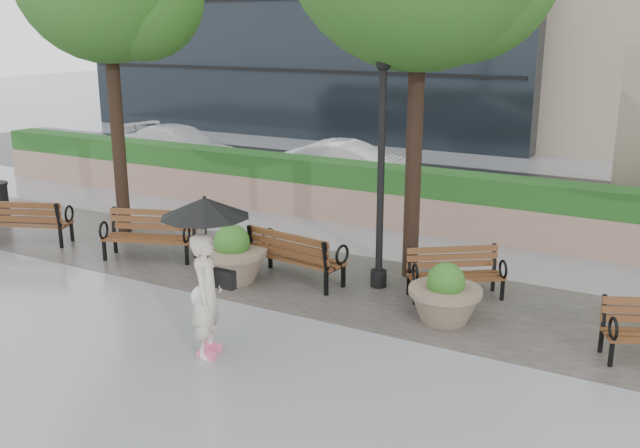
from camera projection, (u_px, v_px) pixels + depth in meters
The scene contains 14 objects.
ground at pixel (184, 335), 10.45m from camera, with size 100.00×100.00×0.00m, color gray.
cobble_strip at pixel (290, 274), 12.98m from camera, with size 28.00×3.20×0.01m, color #383330.
hedge_wall at pixel (382, 195), 16.17m from camera, with size 24.00×0.80×1.35m.
asphalt_street at pixel (441, 190), 19.72m from camera, with size 40.00×7.00×0.00m, color black.
bench_0 at pixel (27, 230), 14.77m from camera, with size 1.89×1.32×0.95m.
bench_1 at pixel (150, 245), 13.78m from camera, with size 1.86×1.24×0.94m.
bench_2 at pixel (296, 266), 12.55m from camera, with size 1.84×0.95×0.95m.
bench_3 at pixel (455, 284), 11.80m from camera, with size 1.61×1.40×0.83m.
planter_left at pixel (232, 259), 12.55m from camera, with size 1.24×1.24×1.04m.
planter_right at pixel (445, 299), 10.83m from camera, with size 1.12×1.12×0.94m.
lamppost at pixel (381, 191), 11.92m from camera, with size 0.28×0.28×3.90m.
car_left at pixel (180, 146), 22.89m from camera, with size 1.80×4.43×1.29m, color white.
car_right at pixel (350, 165), 19.87m from camera, with size 1.35×3.88×1.28m, color white.
pedestrian at pixel (206, 261), 9.51m from camera, with size 1.20×1.20×2.20m.
Camera 1 is at (6.42, -7.46, 4.37)m, focal length 40.00 mm.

